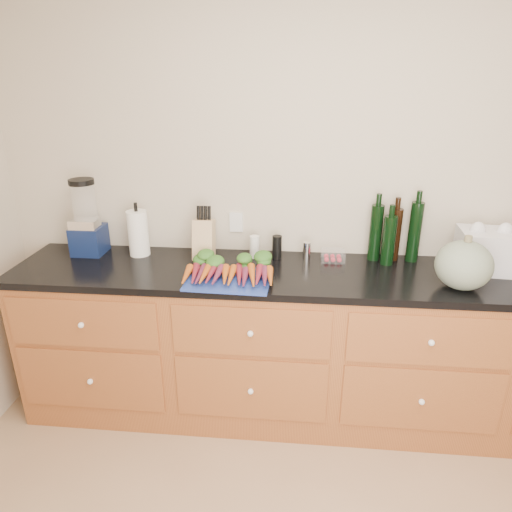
# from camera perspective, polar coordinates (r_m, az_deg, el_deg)

# --- Properties ---
(wall_back) EXTENTS (4.10, 0.05, 2.60)m
(wall_back) POSITION_cam_1_polar(r_m,az_deg,el_deg) (2.74, 10.18, 7.63)
(wall_back) COLOR beige
(wall_back) RESTS_ON ground
(cabinets) EXTENTS (3.60, 0.64, 0.90)m
(cabinets) POSITION_cam_1_polar(r_m,az_deg,el_deg) (2.77, 9.50, -11.37)
(cabinets) COLOR brown
(cabinets) RESTS_ON ground
(countertop) EXTENTS (3.64, 0.62, 0.04)m
(countertop) POSITION_cam_1_polar(r_m,az_deg,el_deg) (2.55, 10.14, -2.44)
(countertop) COLOR black
(countertop) RESTS_ON cabinets
(cutting_board) EXTENTS (0.45, 0.35, 0.01)m
(cutting_board) POSITION_cam_1_polar(r_m,az_deg,el_deg) (2.41, -3.39, -2.93)
(cutting_board) COLOR #213A94
(cutting_board) RESTS_ON countertop
(carrots) EXTENTS (0.49, 0.33, 0.06)m
(carrots) POSITION_cam_1_polar(r_m,az_deg,el_deg) (2.43, -3.28, -1.88)
(carrots) COLOR #C15616
(carrots) RESTS_ON cutting_board
(squash) EXTENTS (0.28, 0.28, 0.25)m
(squash) POSITION_cam_1_polar(r_m,az_deg,el_deg) (2.50, 24.53, -1.04)
(squash) COLOR slate
(squash) RESTS_ON countertop
(blender_appliance) EXTENTS (0.18, 0.18, 0.45)m
(blender_appliance) POSITION_cam_1_polar(r_m,az_deg,el_deg) (2.90, -20.41, 4.03)
(blender_appliance) COLOR #0F1C47
(blender_appliance) RESTS_ON countertop
(paper_towel) EXTENTS (0.12, 0.12, 0.27)m
(paper_towel) POSITION_cam_1_polar(r_m,az_deg,el_deg) (2.80, -14.51, 2.77)
(paper_towel) COLOR white
(paper_towel) RESTS_ON countertop
(knife_block) EXTENTS (0.12, 0.12, 0.23)m
(knife_block) POSITION_cam_1_polar(r_m,az_deg,el_deg) (2.68, -6.51, 2.05)
(knife_block) COLOR tan
(knife_block) RESTS_ON countertop
(grinder_salt) EXTENTS (0.06, 0.06, 0.13)m
(grinder_salt) POSITION_cam_1_polar(r_m,az_deg,el_deg) (2.69, -0.18, 1.16)
(grinder_salt) COLOR white
(grinder_salt) RESTS_ON countertop
(grinder_pepper) EXTENTS (0.06, 0.06, 0.14)m
(grinder_pepper) POSITION_cam_1_polar(r_m,az_deg,el_deg) (2.68, 2.64, 1.11)
(grinder_pepper) COLOR black
(grinder_pepper) RESTS_ON countertop
(canister_chrome) EXTENTS (0.05, 0.05, 0.11)m
(canister_chrome) POSITION_cam_1_polar(r_m,az_deg,el_deg) (2.68, 6.36, 0.66)
(canister_chrome) COLOR white
(canister_chrome) RESTS_ON countertop
(tomato_box) EXTENTS (0.14, 0.11, 0.06)m
(tomato_box) POSITION_cam_1_polar(r_m,az_deg,el_deg) (2.69, 9.58, 0.05)
(tomato_box) COLOR white
(tomato_box) RESTS_ON countertop
(bottles) EXTENTS (0.29, 0.15, 0.35)m
(bottles) POSITION_cam_1_polar(r_m,az_deg,el_deg) (2.73, 16.84, 2.57)
(bottles) COLOR black
(bottles) RESTS_ON countertop
(grocery_bag) EXTENTS (0.32, 0.27, 0.22)m
(grocery_bag) POSITION_cam_1_polar(r_m,az_deg,el_deg) (2.81, 26.93, 0.61)
(grocery_bag) COLOR white
(grocery_bag) RESTS_ON countertop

